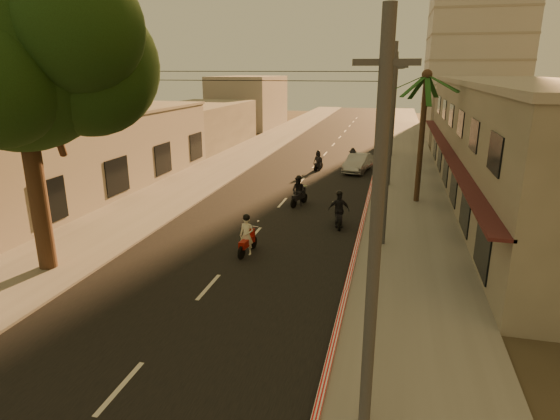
# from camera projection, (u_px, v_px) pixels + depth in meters

# --- Properties ---
(ground) EXTENTS (160.00, 160.00, 0.00)m
(ground) POSITION_uv_depth(u_px,v_px,m) (186.00, 313.00, 15.77)
(ground) COLOR #383023
(ground) RESTS_ON ground
(road) EXTENTS (10.00, 140.00, 0.02)m
(road) POSITION_uv_depth(u_px,v_px,m) (301.00, 181.00, 34.37)
(road) COLOR black
(road) RESTS_ON ground
(sidewalk_right) EXTENTS (5.00, 140.00, 0.12)m
(sidewalk_right) POSITION_uv_depth(u_px,v_px,m) (407.00, 186.00, 32.65)
(sidewalk_right) COLOR slate
(sidewalk_right) RESTS_ON ground
(sidewalk_left) EXTENTS (5.00, 140.00, 0.12)m
(sidewalk_left) POSITION_uv_depth(u_px,v_px,m) (206.00, 175.00, 36.06)
(sidewalk_left) COLOR slate
(sidewalk_left) RESTS_ON ground
(curb_stripe) EXTENTS (0.20, 60.00, 0.20)m
(curb_stripe) POSITION_uv_depth(u_px,v_px,m) (367.00, 202.00, 28.53)
(curb_stripe) COLOR red
(curb_stripe) RESTS_ON ground
(shophouse_row) EXTENTS (8.80, 34.20, 7.30)m
(shophouse_row) POSITION_uv_depth(u_px,v_px,m) (522.00, 142.00, 28.29)
(shophouse_row) COLOR gray
(shophouse_row) RESTS_ON ground
(left_building) EXTENTS (8.20, 24.20, 5.20)m
(left_building) POSITION_uv_depth(u_px,v_px,m) (79.00, 152.00, 31.22)
(left_building) COLOR gray
(left_building) RESTS_ON ground
(distant_tower) EXTENTS (12.10, 12.10, 28.00)m
(distant_tower) POSITION_uv_depth(u_px,v_px,m) (479.00, 20.00, 60.19)
(distant_tower) COLOR #B7B5B2
(distant_tower) RESTS_ON ground
(broadleaf_tree) EXTENTS (9.60, 8.70, 12.10)m
(broadleaf_tree) POSITION_uv_depth(u_px,v_px,m) (28.00, 52.00, 16.82)
(broadleaf_tree) COLOR black
(broadleaf_tree) RESTS_ON ground
(palm_tree) EXTENTS (5.00, 5.00, 8.20)m
(palm_tree) POSITION_uv_depth(u_px,v_px,m) (426.00, 83.00, 26.77)
(palm_tree) COLOR black
(palm_tree) RESTS_ON ground
(utility_poles) EXTENTS (1.20, 48.26, 9.00)m
(utility_poles) POSITION_uv_depth(u_px,v_px,m) (394.00, 91.00, 31.08)
(utility_poles) COLOR #38383A
(utility_poles) RESTS_ON ground
(filler_right) EXTENTS (8.00, 14.00, 6.00)m
(filler_right) POSITION_uv_depth(u_px,v_px,m) (464.00, 114.00, 53.58)
(filler_right) COLOR gray
(filler_right) RESTS_ON ground
(filler_left_near) EXTENTS (8.00, 14.00, 4.40)m
(filler_left_near) POSITION_uv_depth(u_px,v_px,m) (199.00, 125.00, 49.94)
(filler_left_near) COLOR gray
(filler_left_near) RESTS_ON ground
(filler_left_far) EXTENTS (8.00, 14.00, 7.00)m
(filler_left_far) POSITION_uv_depth(u_px,v_px,m) (249.00, 102.00, 66.31)
(filler_left_far) COLOR gray
(filler_left_far) RESTS_ON ground
(scooter_red) EXTENTS (0.80, 1.91, 1.88)m
(scooter_red) POSITION_uv_depth(u_px,v_px,m) (247.00, 237.00, 20.57)
(scooter_red) COLOR black
(scooter_red) RESTS_ON ground
(scooter_mid_a) EXTENTS (1.25, 1.86, 1.88)m
(scooter_mid_a) POSITION_uv_depth(u_px,v_px,m) (299.00, 192.00, 27.95)
(scooter_mid_a) COLOR black
(scooter_mid_a) RESTS_ON ground
(scooter_mid_b) EXTENTS (1.25, 1.99, 1.97)m
(scooter_mid_b) POSITION_uv_depth(u_px,v_px,m) (339.00, 211.00, 24.15)
(scooter_mid_b) COLOR black
(scooter_mid_b) RESTS_ON ground
(scooter_far_a) EXTENTS (1.00, 1.66, 1.66)m
(scooter_far_a) POSITION_uv_depth(u_px,v_px,m) (318.00, 161.00, 37.90)
(scooter_far_a) COLOR black
(scooter_far_a) RESTS_ON ground
(scooter_far_b) EXTENTS (1.11, 1.84, 1.81)m
(scooter_far_b) POSITION_uv_depth(u_px,v_px,m) (352.00, 160.00, 38.07)
(scooter_far_b) COLOR black
(scooter_far_b) RESTS_ON ground
(parked_car) EXTENTS (2.90, 4.85, 1.44)m
(parked_car) POSITION_uv_depth(u_px,v_px,m) (358.00, 163.00, 37.38)
(parked_car) COLOR #93959A
(parked_car) RESTS_ON ground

